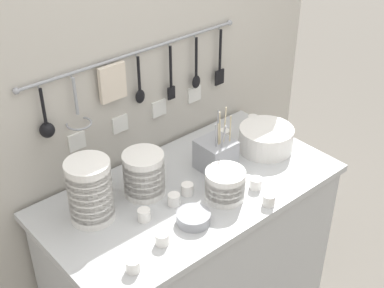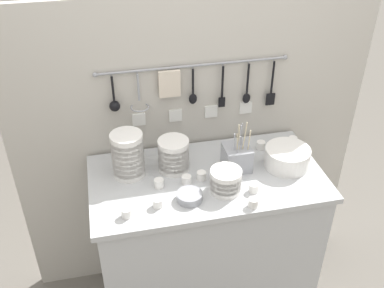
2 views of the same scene
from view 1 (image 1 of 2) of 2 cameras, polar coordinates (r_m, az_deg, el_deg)
name	(u,v)px [view 1 (image 1 of 2)]	position (r m, az deg, el deg)	size (l,w,h in m)	color
counter	(191,274)	(2.42, -0.08, -13.73)	(1.19, 0.62, 0.96)	#B7BABC
back_wall	(139,163)	(2.36, -5.62, -1.99)	(1.99, 0.11, 1.79)	#BCB7AD
bowl_stack_back_corner	(90,191)	(1.92, -10.82, -4.92)	(0.16, 0.16, 0.24)	white
bowl_stack_nested_right	(144,174)	(2.03, -5.15, -3.20)	(0.16, 0.16, 0.18)	white
bowl_stack_short_front	(225,185)	(2.02, 3.54, -4.35)	(0.15, 0.15, 0.12)	white
plate_stack	(266,139)	(2.33, 7.89, 0.56)	(0.23, 0.23, 0.10)	white
steel_mixing_bowl	(193,218)	(1.93, 0.15, -7.87)	(0.12, 0.12, 0.04)	#93969E
cutlery_caddy	(216,154)	(2.18, 2.55, -1.12)	(0.14, 0.14, 0.28)	#93969E
cup_edge_far	(144,215)	(1.95, -5.14, -7.54)	(0.05, 0.05, 0.04)	white
cup_front_right	(253,120)	(2.51, 6.54, 2.53)	(0.05, 0.05, 0.04)	white
cup_mid_row	(174,199)	(2.01, -1.93, -5.93)	(0.05, 0.05, 0.04)	white
cup_back_left	(269,200)	(2.03, 8.20, -5.90)	(0.05, 0.05, 0.04)	white
cup_centre	(133,266)	(1.77, -6.32, -12.76)	(0.05, 0.05, 0.04)	white
cup_back_right	(187,189)	(2.06, -0.50, -4.83)	(0.05, 0.05, 0.04)	white
cup_front_left	(256,183)	(2.10, 6.81, -4.18)	(0.05, 0.05, 0.04)	white
cup_by_caddy	(224,135)	(2.39, 3.46, 1.01)	(0.05, 0.05, 0.04)	white
cup_edge_near	(211,143)	(2.33, 1.99, 0.15)	(0.05, 0.05, 0.04)	white
cup_beside_plates	(162,239)	(1.85, -3.20, -10.05)	(0.05, 0.05, 0.04)	white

